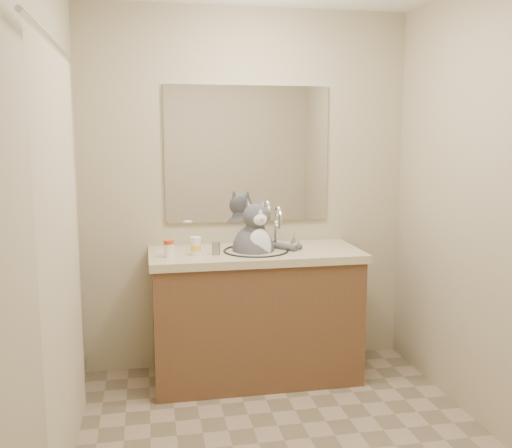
{
  "coord_description": "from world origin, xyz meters",
  "views": [
    {
      "loc": [
        -0.67,
        -2.53,
        1.58
      ],
      "look_at": [
        -0.06,
        0.65,
        1.07
      ],
      "focal_mm": 40.0,
      "sensor_mm": 36.0,
      "label": 1
    }
  ],
  "objects_px": {
    "cat": "(254,248)",
    "pill_bottle_orange": "(196,246)",
    "pill_bottle_redcap": "(169,249)",
    "grey_canister": "(216,248)"
  },
  "relations": [
    {
      "from": "pill_bottle_redcap",
      "to": "pill_bottle_orange",
      "type": "relative_size",
      "value": 0.93
    },
    {
      "from": "pill_bottle_redcap",
      "to": "grey_canister",
      "type": "height_order",
      "value": "pill_bottle_redcap"
    },
    {
      "from": "pill_bottle_orange",
      "to": "pill_bottle_redcap",
      "type": "bearing_deg",
      "value": -170.03
    },
    {
      "from": "pill_bottle_redcap",
      "to": "grey_canister",
      "type": "distance_m",
      "value": 0.29
    },
    {
      "from": "pill_bottle_redcap",
      "to": "cat",
      "type": "bearing_deg",
      "value": 10.37
    },
    {
      "from": "cat",
      "to": "pill_bottle_orange",
      "type": "bearing_deg",
      "value": 177.75
    },
    {
      "from": "pill_bottle_orange",
      "to": "cat",
      "type": "bearing_deg",
      "value": 10.54
    },
    {
      "from": "cat",
      "to": "pill_bottle_orange",
      "type": "relative_size",
      "value": 4.83
    },
    {
      "from": "cat",
      "to": "grey_canister",
      "type": "relative_size",
      "value": 6.8
    },
    {
      "from": "cat",
      "to": "pill_bottle_redcap",
      "type": "height_order",
      "value": "cat"
    }
  ]
}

